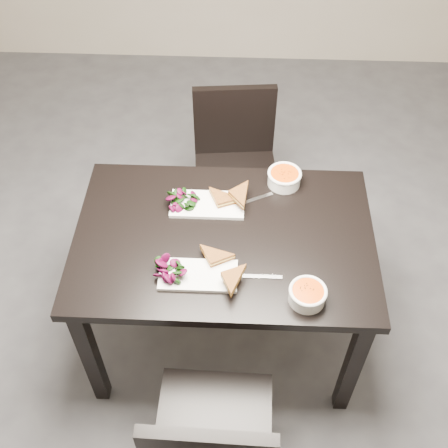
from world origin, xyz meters
name	(u,v)px	position (x,y,z in m)	size (l,w,h in m)	color
ground	(196,330)	(0.00, 0.00, 0.00)	(5.00, 5.00, 0.00)	#47474C
table	(224,251)	(0.14, -0.01, 0.65)	(1.20, 0.80, 0.75)	black
chair_near	(212,443)	(0.13, -0.73, 0.48)	(0.43, 0.43, 0.85)	black
chair_far	(235,159)	(0.17, 0.74, 0.48)	(0.46, 0.46, 0.85)	black
plate_near	(198,275)	(0.06, -0.21, 0.76)	(0.29, 0.15, 0.01)	white
sandwich_near	(216,268)	(0.12, -0.20, 0.79)	(0.15, 0.11, 0.05)	brown
salad_near	(171,270)	(-0.04, -0.21, 0.78)	(0.09, 0.08, 0.04)	black
soup_bowl_near	(308,294)	(0.45, -0.30, 0.79)	(0.14, 0.14, 0.06)	white
cutlery_near	(258,276)	(0.28, -0.21, 0.75)	(0.18, 0.02, 0.00)	silver
plate_far	(207,205)	(0.07, 0.15, 0.76)	(0.31, 0.15, 0.02)	white
sandwich_far	(223,202)	(0.13, 0.14, 0.79)	(0.15, 0.11, 0.05)	brown
salad_far	(183,199)	(-0.03, 0.15, 0.79)	(0.10, 0.09, 0.04)	black
soup_bowl_far	(284,177)	(0.39, 0.30, 0.79)	(0.15, 0.15, 0.07)	white
cutlery_far	(253,200)	(0.26, 0.19, 0.75)	(0.18, 0.02, 0.00)	silver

